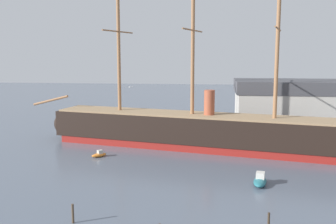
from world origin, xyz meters
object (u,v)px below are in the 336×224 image
object	(u,v)px
tall_ship	(192,130)
dinghy_far_left	(61,133)
seagull_in_flight	(129,87)
mooring_piling_left_pair	(269,224)
motorboat_alongside_bow	(99,155)
mooring_piling_midwater	(73,214)
motorboat_mid_right	(260,181)
dinghy_alongside_stern	(283,157)
sailboat_far_right	(316,141)

from	to	relation	value
tall_ship	dinghy_far_left	world-z (taller)	tall_ship
seagull_in_flight	tall_ship	bearing A→B (deg)	73.53
seagull_in_flight	mooring_piling_left_pair	bearing A→B (deg)	-35.75
tall_ship	seagull_in_flight	bearing A→B (deg)	-106.47
motorboat_alongside_bow	mooring_piling_midwater	bearing A→B (deg)	-80.02
dinghy_far_left	seagull_in_flight	bearing A→B (deg)	-56.13
motorboat_mid_right	mooring_piling_left_pair	world-z (taller)	mooring_piling_left_pair
tall_ship	seagull_in_flight	xyz separation A→B (m)	(-7.31, -24.72, 10.57)
dinghy_far_left	seagull_in_flight	size ratio (longest dim) A/B	2.04
mooring_piling_left_pair	seagull_in_flight	bearing A→B (deg)	144.25
seagull_in_flight	motorboat_alongside_bow	bearing A→B (deg)	119.57
dinghy_far_left	mooring_piling_midwater	world-z (taller)	mooring_piling_midwater
dinghy_alongside_stern	sailboat_far_right	size ratio (longest dim) A/B	0.38
motorboat_mid_right	mooring_piling_left_pair	bearing A→B (deg)	-93.78
mooring_piling_left_pair	tall_ship	bearing A→B (deg)	104.70
mooring_piling_midwater	seagull_in_flight	bearing A→B (deg)	70.36
tall_ship	motorboat_mid_right	bearing A→B (deg)	-63.31
tall_ship	mooring_piling_midwater	size ratio (longest dim) A/B	30.74
dinghy_far_left	mooring_piling_left_pair	xyz separation A→B (m)	(40.47, -47.20, 0.96)
sailboat_far_right	seagull_in_flight	world-z (taller)	seagull_in_flight
motorboat_mid_right	mooring_piling_left_pair	distance (m)	15.67
motorboat_mid_right	dinghy_far_left	bearing A→B (deg)	142.73
tall_ship	mooring_piling_midwater	bearing A→B (deg)	-107.50
tall_ship	mooring_piling_midwater	world-z (taller)	tall_ship
tall_ship	motorboat_mid_right	size ratio (longest dim) A/B	14.62
sailboat_far_right	dinghy_far_left	bearing A→B (deg)	176.69
motorboat_alongside_bow	seagull_in_flight	distance (m)	22.90
motorboat_mid_right	seagull_in_flight	xyz separation A→B (m)	(-18.03, -3.38, 13.52)
mooring_piling_left_pair	seagull_in_flight	xyz separation A→B (m)	(-17.00, 12.24, 12.97)
motorboat_alongside_bow	tall_ship	bearing A→B (deg)	28.25
motorboat_alongside_bow	mooring_piling_left_pair	world-z (taller)	mooring_piling_left_pair
dinghy_alongside_stern	dinghy_far_left	world-z (taller)	dinghy_alongside_stern
dinghy_far_left	sailboat_far_right	world-z (taller)	sailboat_far_right
dinghy_far_left	sailboat_far_right	size ratio (longest dim) A/B	0.38
motorboat_mid_right	sailboat_far_right	xyz separation A→B (m)	(14.97, 28.31, -0.20)
motorboat_mid_right	seagull_in_flight	size ratio (longest dim) A/B	4.78
motorboat_mid_right	motorboat_alongside_bow	xyz separation A→B (m)	(-27.08, 12.55, -0.21)
dinghy_alongside_stern	mooring_piling_midwater	world-z (taller)	mooring_piling_midwater
motorboat_alongside_bow	dinghy_alongside_stern	xyz separation A→B (m)	(32.99, 2.70, -0.20)
tall_ship	mooring_piling_left_pair	distance (m)	38.29
sailboat_far_right	motorboat_mid_right	bearing A→B (deg)	-117.88
motorboat_alongside_bow	sailboat_far_right	distance (m)	44.91
motorboat_mid_right	motorboat_alongside_bow	world-z (taller)	motorboat_mid_right
motorboat_mid_right	sailboat_far_right	world-z (taller)	sailboat_far_right
seagull_in_flight	motorboat_mid_right	bearing A→B (deg)	10.63
motorboat_mid_right	dinghy_far_left	distance (m)	52.15
dinghy_alongside_stern	tall_ship	bearing A→B (deg)	159.92
motorboat_mid_right	seagull_in_flight	world-z (taller)	seagull_in_flight
motorboat_mid_right	sailboat_far_right	size ratio (longest dim) A/B	0.89
tall_ship	sailboat_far_right	distance (m)	26.82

